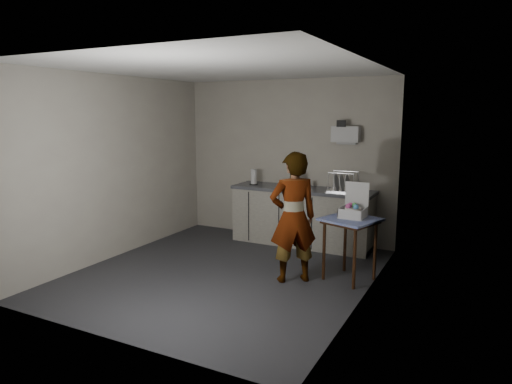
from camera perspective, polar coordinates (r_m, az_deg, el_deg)
The scene contains 15 objects.
ground at distance 6.07m, azimuth -3.87°, elevation -10.08°, with size 4.00×4.00×0.00m, color #28282D.
wall_back at distance 7.52m, azimuth 3.84°, elevation 3.99°, with size 3.60×0.02×2.60m, color #AFA598.
wall_right at distance 5.08m, azimuth 13.54°, elevation 0.87°, with size 0.02×4.00×2.60m, color #AFA598.
wall_left at distance 6.85m, azimuth -16.97°, elevation 3.00°, with size 0.02×4.00×2.60m, color #AFA598.
ceiling at distance 5.73m, azimuth -4.19°, elevation 15.10°, with size 3.60×4.00×0.01m, color white.
kitchen_counter at distance 7.25m, azimuth 5.76°, elevation -3.26°, with size 2.24×0.62×0.91m.
wall_shelf at distance 7.09m, azimuth 11.16°, elevation 7.09°, with size 0.42×0.18×0.37m.
side_table at distance 5.76m, azimuth 11.71°, elevation -4.22°, with size 0.77×0.77×0.79m.
standing_man at distance 5.59m, azimuth 4.65°, elevation -3.20°, with size 0.59×0.39×1.62m, color #B2A593.
soap_bottle at distance 7.13m, azimuth 5.02°, elevation 1.85°, with size 0.13×0.13×0.34m, color black.
soda_can at distance 7.17m, azimuth 6.57°, elevation 0.99°, with size 0.06×0.06×0.12m, color red.
dark_bottle at distance 7.18m, azimuth 4.56°, elevation 1.60°, with size 0.07×0.07×0.26m, color black.
paper_towel at distance 7.45m, azimuth -0.29°, elevation 1.86°, with size 0.14×0.14×0.25m.
dish_rack at distance 6.93m, azimuth 10.76°, elevation 0.64°, with size 0.43×0.32×0.30m.
bakery_box at distance 5.79m, azimuth 12.06°, elevation -2.17°, with size 0.31×0.32×0.42m.
Camera 1 is at (2.95, -4.88, 2.08)m, focal length 32.00 mm.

